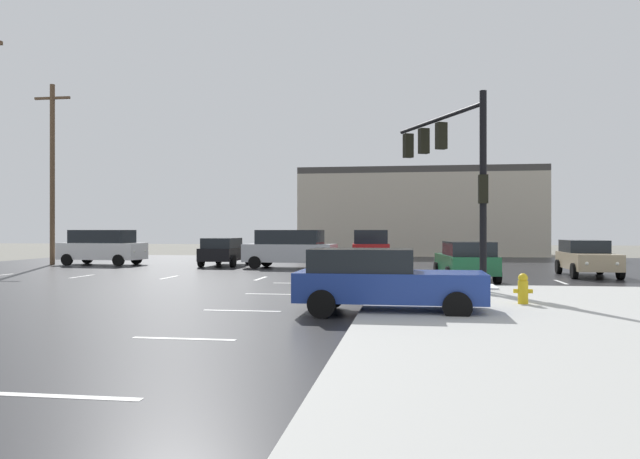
{
  "coord_description": "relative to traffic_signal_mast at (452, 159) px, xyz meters",
  "views": [
    {
      "loc": [
        4.18,
        -24.94,
        2.06
      ],
      "look_at": [
        -0.43,
        6.4,
        2.07
      ],
      "focal_mm": 34.41,
      "sensor_mm": 36.0,
      "label": 1
    }
  ],
  "objects": [
    {
      "name": "ground_plane",
      "position": [
        -5.61,
        3.36,
        -4.5
      ],
      "size": [
        120.0,
        120.0,
        0.0
      ],
      "primitive_type": "plane",
      "color": "slate"
    },
    {
      "name": "road_asphalt",
      "position": [
        -5.61,
        3.36,
        -4.49
      ],
      "size": [
        44.0,
        44.0,
        0.02
      ],
      "primitive_type": "cube",
      "color": "#232326",
      "rests_on": "ground_plane"
    },
    {
      "name": "snow_strip_curbside",
      "position": [
        -0.61,
        -0.64,
        -4.33
      ],
      "size": [
        4.0,
        1.6,
        0.06
      ],
      "primitive_type": "cube",
      "color": "white",
      "rests_on": "sidewalk_corner"
    },
    {
      "name": "lane_markings",
      "position": [
        -4.4,
        1.98,
        -4.48
      ],
      "size": [
        36.15,
        36.15,
        0.01
      ],
      "color": "silver",
      "rests_on": "road_asphalt"
    },
    {
      "name": "traffic_signal_mast",
      "position": [
        0.0,
        0.0,
        0.0
      ],
      "size": [
        2.81,
        5.64,
        6.3
      ],
      "rotation": [
        0.0,
        0.0,
        2.02
      ],
      "color": "black",
      "rests_on": "sidewalk_corner"
    },
    {
      "name": "fire_hydrant",
      "position": [
        1.47,
        -5.12,
        -3.96
      ],
      "size": [
        0.48,
        0.26,
        0.79
      ],
      "color": "gold",
      "rests_on": "sidewalk_corner"
    },
    {
      "name": "strip_building_background",
      "position": [
        -0.64,
        29.57,
        -1.03
      ],
      "size": [
        19.06,
        8.0,
        6.95
      ],
      "color": "#BCB29E",
      "rests_on": "ground_plane"
    },
    {
      "name": "sedan_black",
      "position": [
        -11.81,
        11.87,
        -3.65
      ],
      "size": [
        2.03,
        4.55,
        1.58
      ],
      "rotation": [
        0.0,
        0.0,
        1.57
      ],
      "color": "black",
      "rests_on": "road_asphalt"
    },
    {
      "name": "suv_red",
      "position": [
        -3.63,
        12.78,
        -3.41
      ],
      "size": [
        2.48,
        4.95,
        2.03
      ],
      "rotation": [
        0.0,
        0.0,
        -1.49
      ],
      "color": "#B21919",
      "rests_on": "road_asphalt"
    },
    {
      "name": "sedan_tan",
      "position": [
        6.27,
        6.78,
        -3.65
      ],
      "size": [
        2.12,
        4.58,
        1.58
      ],
      "rotation": [
        0.0,
        0.0,
        -1.6
      ],
      "color": "tan",
      "rests_on": "road_asphalt"
    },
    {
      "name": "suv_silver",
      "position": [
        -7.76,
        10.46,
        -3.41
      ],
      "size": [
        4.97,
        2.52,
        2.03
      ],
      "rotation": [
        0.0,
        0.0,
        3.05
      ],
      "color": "#B7BABF",
      "rests_on": "road_asphalt"
    },
    {
      "name": "suv_white",
      "position": [
        -19.12,
        11.75,
        -3.41
      ],
      "size": [
        4.95,
        2.47,
        2.03
      ],
      "rotation": [
        0.0,
        0.0,
        -0.08
      ],
      "color": "white",
      "rests_on": "road_asphalt"
    },
    {
      "name": "sedan_green",
      "position": [
        0.79,
        3.41,
        -3.65
      ],
      "size": [
        2.39,
        4.67,
        1.58
      ],
      "rotation": [
        0.0,
        0.0,
        1.67
      ],
      "color": "#195933",
      "rests_on": "road_asphalt"
    },
    {
      "name": "sedan_blue",
      "position": [
        -2.09,
        -6.73,
        -3.65
      ],
      "size": [
        4.55,
        2.05,
        1.58
      ],
      "rotation": [
        0.0,
        0.0,
        -0.01
      ],
      "color": "navy",
      "rests_on": "road_asphalt"
    },
    {
      "name": "utility_pole_far",
      "position": [
        -22.14,
        11.57,
        1.01
      ],
      "size": [
        2.2,
        0.28,
        10.57
      ],
      "color": "brown",
      "rests_on": "ground_plane"
    }
  ]
}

